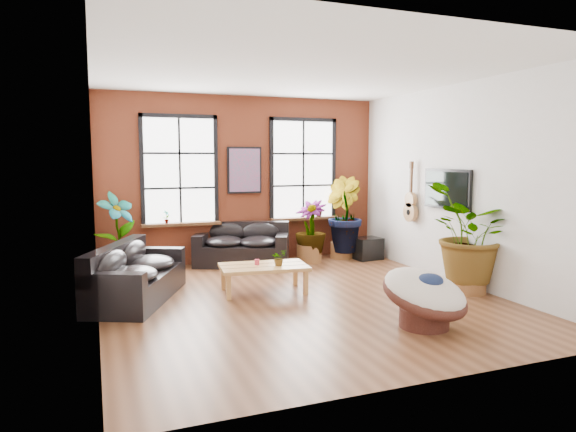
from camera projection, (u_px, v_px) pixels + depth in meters
name	position (u px, v px, depth m)	size (l,w,h in m)	color
room	(298.00, 188.00, 8.02)	(6.04, 6.54, 3.54)	brown
sofa_back	(242.00, 246.00, 10.63)	(2.11, 1.61, 0.87)	black
sofa_left	(134.00, 275.00, 7.97)	(1.75, 2.39, 0.87)	black
coffee_table	(264.00, 268.00, 8.43)	(1.50, 0.96, 0.55)	#BB8543
papasan_chair	(425.00, 295.00, 6.68)	(1.46, 1.47, 0.84)	#4B231A
poster	(244.00, 170.00, 10.81)	(0.74, 0.06, 0.98)	black
tv_wall_unit	(436.00, 194.00, 9.49)	(0.13, 1.86, 1.20)	black
media_box	(367.00, 248.00, 11.22)	(0.61, 0.52, 0.47)	black
pot_back_left	(118.00, 264.00, 9.72)	(0.71, 0.71, 0.41)	brown
pot_back_right	(342.00, 250.00, 11.35)	(0.64, 0.64, 0.36)	brown
pot_right_wall	(469.00, 280.00, 8.43)	(0.69, 0.69, 0.41)	brown
pot_mid	(309.00, 253.00, 10.90)	(0.69, 0.69, 0.38)	brown
floor_plant_back_left	(118.00, 230.00, 9.61)	(0.75, 0.51, 1.43)	#2E5A18
floor_plant_back_right	(343.00, 214.00, 11.26)	(0.91, 0.74, 1.66)	#2E5A18
floor_plant_right_wall	(471.00, 234.00, 8.33)	(1.48, 1.28, 1.64)	#2E5A18
floor_plant_mid	(311.00, 228.00, 10.85)	(0.66, 0.66, 1.18)	#2E5A18
table_plant	(279.00, 258.00, 8.37)	(0.24, 0.21, 0.26)	#2E5A18
sill_plant_left	(166.00, 217.00, 10.28)	(0.14, 0.10, 0.27)	#2E5A18
sill_plant_right	(319.00, 211.00, 11.47)	(0.15, 0.15, 0.27)	#2E5A18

